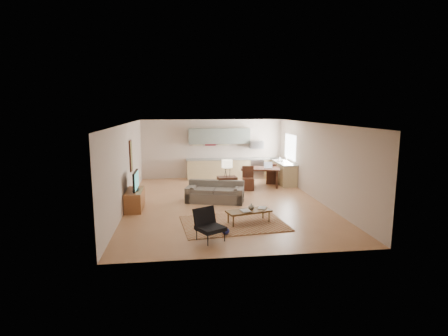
{
  "coord_description": "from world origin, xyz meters",
  "views": [
    {
      "loc": [
        -1.5,
        -11.54,
        3.17
      ],
      "look_at": [
        0.0,
        0.3,
        1.15
      ],
      "focal_mm": 28.0,
      "sensor_mm": 36.0,
      "label": 1
    }
  ],
  "objects": [
    {
      "name": "console_table",
      "position": [
        0.15,
        0.59,
        0.39
      ],
      "size": [
        0.71,
        0.5,
        0.78
      ],
      "primitive_type": null,
      "rotation": [
        0.0,
        0.0,
        0.09
      ],
      "color": "#351B12",
      "rests_on": "floor"
    },
    {
      "name": "vase",
      "position": [
        0.46,
        -2.21,
        0.46
      ],
      "size": [
        0.18,
        0.18,
        0.18
      ],
      "primitive_type": "imported",
      "rotation": [
        0.0,
        0.0,
        0.05
      ],
      "color": "black",
      "rests_on": "coffee_table"
    },
    {
      "name": "dining_chair_near",
      "position": [
        1.15,
        1.75,
        0.47
      ],
      "size": [
        0.5,
        0.52,
        0.94
      ],
      "primitive_type": null,
      "rotation": [
        0.0,
        0.0,
        -0.13
      ],
      "color": "#351B12",
      "rests_on": "floor"
    },
    {
      "name": "dining_chair_far",
      "position": [
        2.38,
        2.82,
        0.45
      ],
      "size": [
        0.52,
        0.54,
        0.89
      ],
      "primitive_type": null,
      "rotation": [
        0.0,
        0.0,
        2.89
      ],
      "color": "#351B12",
      "rests_on": "floor"
    },
    {
      "name": "room",
      "position": [
        0.0,
        0.0,
        1.35
      ],
      "size": [
        9.0,
        9.0,
        9.0
      ],
      "color": "#AB744C",
      "rests_on": "ground"
    },
    {
      "name": "rug",
      "position": [
        -0.06,
        -2.27,
        0.01
      ],
      "size": [
        3.02,
        2.25,
        0.02
      ],
      "primitive_type": "cube",
      "rotation": [
        0.0,
        0.0,
        0.11
      ],
      "color": "brown",
      "rests_on": "floor"
    },
    {
      "name": "laptop",
      "position": [
        2.07,
        2.18,
        0.91
      ],
      "size": [
        0.36,
        0.29,
        0.25
      ],
      "primitive_type": null,
      "rotation": [
        0.0,
        0.0,
        -0.14
      ],
      "color": "#A5A8AD",
      "rests_on": "dining_table"
    },
    {
      "name": "kitchen_counter_right",
      "position": [
        2.93,
        3.0,
        0.46
      ],
      "size": [
        0.64,
        2.26,
        0.92
      ],
      "primitive_type": null,
      "color": "tan",
      "rests_on": "ground"
    },
    {
      "name": "soap_bottle",
      "position": [
        2.83,
        3.18,
        1.02
      ],
      "size": [
        0.12,
        0.12,
        0.19
      ],
      "primitive_type": "imported",
      "rotation": [
        0.0,
        0.0,
        -0.2
      ],
      "color": "beige",
      "rests_on": "kitchen_counter_right"
    },
    {
      "name": "coffee_table",
      "position": [
        0.37,
        -2.28,
        0.19
      ],
      "size": [
        1.35,
        0.8,
        0.38
      ],
      "primitive_type": null,
      "rotation": [
        0.0,
        0.0,
        0.26
      ],
      "color": "#533718",
      "rests_on": "floor"
    },
    {
      "name": "armchair",
      "position": [
        -0.81,
        -3.46,
        0.39
      ],
      "size": [
        0.93,
        0.93,
        0.78
      ],
      "primitive_type": null,
      "rotation": [
        0.0,
        0.0,
        0.51
      ],
      "color": "black",
      "rests_on": "floor"
    },
    {
      "name": "upper_cabinets",
      "position": [
        0.3,
        4.33,
        1.95
      ],
      "size": [
        2.8,
        0.34,
        0.7
      ],
      "primitive_type": "cube",
      "color": "slate",
      "rests_on": "room"
    },
    {
      "name": "wall_art_left",
      "position": [
        -3.21,
        0.9,
        1.55
      ],
      "size": [
        0.06,
        0.42,
        1.1
      ],
      "primitive_type": null,
      "color": "olive",
      "rests_on": "room"
    },
    {
      "name": "tv_credenza",
      "position": [
        -2.97,
        -0.42,
        0.31
      ],
      "size": [
        0.51,
        1.33,
        0.61
      ],
      "primitive_type": null,
      "color": "brown",
      "rests_on": "floor"
    },
    {
      "name": "triptych",
      "position": [
        -0.1,
        4.47,
        1.75
      ],
      "size": [
        1.7,
        0.04,
        0.5
      ],
      "primitive_type": null,
      "color": "beige",
      "rests_on": "room"
    },
    {
      "name": "dining_table",
      "position": [
        1.76,
        2.29,
        0.39
      ],
      "size": [
        1.72,
        1.24,
        0.79
      ],
      "primitive_type": null,
      "rotation": [
        0.0,
        0.0,
        -0.25
      ],
      "color": "#351B12",
      "rests_on": "floor"
    },
    {
      "name": "table_lamp",
      "position": [
        0.15,
        0.59,
        1.1
      ],
      "size": [
        0.46,
        0.46,
        0.63
      ],
      "primitive_type": null,
      "rotation": [
        0.0,
        0.0,
        0.23
      ],
      "color": "beige",
      "rests_on": "console_table"
    },
    {
      "name": "book_b",
      "position": [
        0.69,
        -2.09,
        0.39
      ],
      "size": [
        0.46,
        0.48,
        0.02
      ],
      "primitive_type": "imported",
      "rotation": [
        0.0,
        0.0,
        -0.43
      ],
      "color": "navy",
      "rests_on": "coffee_table"
    },
    {
      "name": "book_a",
      "position": [
        0.14,
        -2.39,
        0.39
      ],
      "size": [
        0.36,
        0.41,
        0.03
      ],
      "primitive_type": "imported",
      "rotation": [
        0.0,
        0.0,
        0.19
      ],
      "color": "maroon",
      "rests_on": "coffee_table"
    },
    {
      "name": "window_right",
      "position": [
        3.23,
        3.0,
        1.55
      ],
      "size": [
        0.02,
        1.4,
        1.05
      ],
      "primitive_type": "cube",
      "color": "white",
      "rests_on": "room"
    },
    {
      "name": "sofa",
      "position": [
        -0.34,
        0.1,
        0.36
      ],
      "size": [
        2.2,
        1.4,
        0.71
      ],
      "primitive_type": null,
      "rotation": [
        0.0,
        0.0,
        -0.27
      ],
      "color": "#5D534A",
      "rests_on": "floor"
    },
    {
      "name": "kitchen_counter_back",
      "position": [
        0.9,
        4.18,
        0.46
      ],
      "size": [
        4.26,
        0.64,
        0.92
      ],
      "primitive_type": null,
      "color": "tan",
      "rests_on": "ground"
    },
    {
      "name": "tv",
      "position": [
        -2.92,
        -0.42,
        0.92
      ],
      "size": [
        0.1,
        1.02,
        0.61
      ],
      "primitive_type": null,
      "color": "black",
      "rests_on": "tv_credenza"
    },
    {
      "name": "kitchen_microwave",
      "position": [
        2.0,
        4.2,
        1.55
      ],
      "size": [
        0.62,
        0.4,
        0.35
      ],
      "primitive_type": "cube",
      "color": "#A5A8AD",
      "rests_on": "room"
    },
    {
      "name": "kitchen_range",
      "position": [
        2.0,
        4.18,
        0.45
      ],
      "size": [
        0.62,
        0.62,
        0.9
      ],
      "primitive_type": "cube",
      "color": "#A5A8AD",
      "rests_on": "ground"
    }
  ]
}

